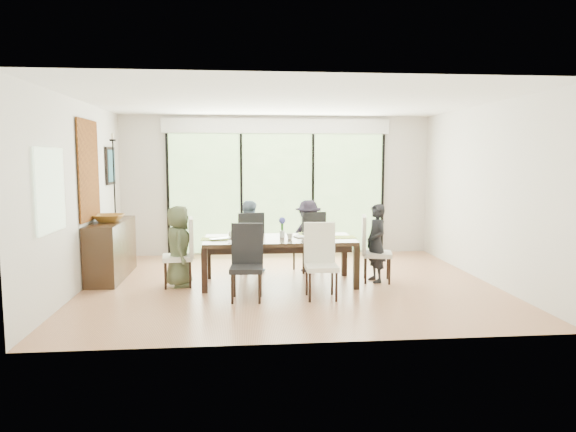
{
  "coord_description": "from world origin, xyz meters",
  "views": [
    {
      "loc": [
        -0.73,
        -7.51,
        1.87
      ],
      "look_at": [
        0.0,
        0.25,
        1.0
      ],
      "focal_mm": 32.0,
      "sensor_mm": 36.0,
      "label": 1
    }
  ],
  "objects": [
    {
      "name": "placemat_paper",
      "position": [
        -0.7,
        -0.27,
        0.7
      ],
      "size": [
        0.41,
        0.3,
        0.01
      ],
      "primitive_type": "cube",
      "color": "white",
      "rests_on": "table_top"
    },
    {
      "name": "candlestick_pan",
      "position": [
        -2.76,
        1.04,
        2.17
      ],
      "size": [
        0.1,
        0.1,
        0.03
      ],
      "primitive_type": "cylinder",
      "color": "black",
      "rests_on": "sideboard"
    },
    {
      "name": "hyacinth_stems",
      "position": [
        -0.1,
        0.08,
        0.86
      ],
      "size": [
        0.04,
        0.04,
        0.15
      ],
      "primitive_type": "cylinder",
      "color": "#337226",
      "rests_on": "table_top"
    },
    {
      "name": "glass_doors",
      "position": [
        0.0,
        2.47,
        1.2
      ],
      "size": [
        4.2,
        0.02,
        2.3
      ],
      "primitive_type": "cube",
      "color": "#598C3F",
      "rests_on": "wall_back"
    },
    {
      "name": "table_leg_fl",
      "position": [
        -1.23,
        -0.4,
        0.32
      ],
      "size": [
        0.08,
        0.08,
        0.64
      ],
      "primitive_type": "cube",
      "color": "black",
      "rests_on": "floor"
    },
    {
      "name": "candle",
      "position": [
        -2.76,
        1.04,
        2.23
      ],
      "size": [
        0.04,
        0.04,
        0.1
      ],
      "primitive_type": "cylinder",
      "color": "silver",
      "rests_on": "sideboard"
    },
    {
      "name": "mullion_b",
      "position": [
        -0.7,
        2.46,
        1.2
      ],
      "size": [
        0.05,
        0.04,
        2.3
      ],
      "primitive_type": "cube",
      "color": "black",
      "rests_on": "wall_back"
    },
    {
      "name": "placemat_left",
      "position": [
        -1.1,
        0.03,
        0.7
      ],
      "size": [
        0.41,
        0.3,
        0.01
      ],
      "primitive_type": "cube",
      "color": "#89A139",
      "rests_on": "table_top"
    },
    {
      "name": "art_frame",
      "position": [
        -2.97,
        1.7,
        1.75
      ],
      "size": [
        0.03,
        0.55,
        0.65
      ],
      "primitive_type": "cube",
      "color": "black",
      "rests_on": "wall_left"
    },
    {
      "name": "wall_left",
      "position": [
        -3.01,
        0.0,
        1.35
      ],
      "size": [
        0.02,
        5.0,
        2.7
      ],
      "primitive_type": "cube",
      "color": "silver",
      "rests_on": "floor"
    },
    {
      "name": "person_far_left",
      "position": [
        -0.6,
        0.86,
        0.6
      ],
      "size": [
        0.57,
        0.37,
        1.19
      ],
      "primitive_type": "imported",
      "rotation": [
        0.0,
        0.0,
        3.1
      ],
      "color": "#7690AB",
      "rests_on": "floor"
    },
    {
      "name": "person_far_right",
      "position": [
        0.4,
        0.86,
        0.6
      ],
      "size": [
        0.62,
        0.45,
        1.19
      ],
      "primitive_type": "imported",
      "rotation": [
        0.0,
        0.0,
        3.34
      ],
      "color": "black",
      "rests_on": "floor"
    },
    {
      "name": "chair_near_left",
      "position": [
        -0.65,
        -0.84,
        0.51
      ],
      "size": [
        0.46,
        0.46,
        1.02
      ],
      "primitive_type": null,
      "rotation": [
        0.0,
        0.0,
        -0.08
      ],
      "color": "black",
      "rests_on": "floor"
    },
    {
      "name": "rail_top",
      "position": [
        0.0,
        4.2,
        0.55
      ],
      "size": [
        6.0,
        0.08,
        0.06
      ],
      "primitive_type": "cube",
      "color": "brown",
      "rests_on": "deck"
    },
    {
      "name": "table_top",
      "position": [
        -0.15,
        0.03,
        0.67
      ],
      "size": [
        2.22,
        1.02,
        0.06
      ],
      "primitive_type": "cube",
      "color": "black",
      "rests_on": "floor"
    },
    {
      "name": "foliage_far",
      "position": [
        -0.6,
        6.5,
        1.62
      ],
      "size": [
        3.6,
        3.6,
        3.6
      ],
      "primitive_type": "sphere",
      "color": "#14380F",
      "rests_on": "ground"
    },
    {
      "name": "platter_snacks",
      "position": [
        -0.7,
        -0.27,
        0.73
      ],
      "size": [
        0.18,
        0.18,
        0.01
      ],
      "primitive_type": "cube",
      "color": "#F0A51C",
      "rests_on": "table_top"
    },
    {
      "name": "mullion_d",
      "position": [
        2.1,
        2.46,
        1.2
      ],
      "size": [
        0.05,
        0.04,
        2.3
      ],
      "primitive_type": "cube",
      "color": "black",
      "rests_on": "wall_back"
    },
    {
      "name": "table_leg_fr",
      "position": [
        0.93,
        -0.4,
        0.32
      ],
      "size": [
        0.08,
        0.08,
        0.64
      ],
      "primitive_type": "cube",
      "color": "black",
      "rests_on": "floor"
    },
    {
      "name": "ceiling",
      "position": [
        0.0,
        0.0,
        2.71
      ],
      "size": [
        6.0,
        5.0,
        0.01
      ],
      "primitive_type": "cube",
      "color": "white",
      "rests_on": "wall_back"
    },
    {
      "name": "floor",
      "position": [
        0.0,
        0.0,
        -0.01
      ],
      "size": [
        6.0,
        5.0,
        0.01
      ],
      "primitive_type": "cube",
      "color": "#92573A",
      "rests_on": "ground"
    },
    {
      "name": "cup_b",
      "position": [
        -0.0,
        -0.07,
        0.74
      ],
      "size": [
        0.12,
        0.12,
        0.09
      ],
      "primitive_type": "imported",
      "rotation": [
        0.0,
        0.0,
        1.96
      ],
      "color": "white",
      "rests_on": "table_top"
    },
    {
      "name": "cup_c",
      "position": [
        0.65,
        0.13,
        0.74
      ],
      "size": [
        0.12,
        0.12,
        0.09
      ],
      "primitive_type": "imported",
      "rotation": [
        0.0,
        0.0,
        3.09
      ],
      "color": "white",
      "rests_on": "table_top"
    },
    {
      "name": "chair_far_right",
      "position": [
        0.4,
        0.88,
        0.51
      ],
      "size": [
        0.55,
        0.55,
        1.02
      ],
      "primitive_type": null,
      "rotation": [
        0.0,
        0.0,
        3.49
      ],
      "color": "black",
      "rests_on": "floor"
    },
    {
      "name": "side_window",
      "position": [
        -2.97,
        -1.2,
        1.5
      ],
      "size": [
        0.02,
        0.9,
        1.0
      ],
      "primitive_type": "cube",
      "color": "#8CAD7F",
      "rests_on": "wall_left"
    },
    {
      "name": "tapestry",
      "position": [
        -2.97,
        0.4,
        1.7
      ],
      "size": [
        0.02,
        1.0,
        1.5
      ],
      "primitive_type": "cube",
      "color": "#8D4414",
      "rests_on": "wall_left"
    },
    {
      "name": "tablet_far_l",
      "position": [
        -0.5,
        0.38,
        0.7
      ],
      "size": [
        0.24,
        0.17,
        0.01
      ],
      "primitive_type": "cube",
      "color": "black",
      "rests_on": "table_top"
    },
    {
      "name": "tablet_far_r",
      "position": [
        0.35,
        0.38,
        0.7
      ],
      "size": [
        0.22,
        0.16,
        0.01
      ],
      "primitive_type": "cube",
      "color": "black",
      "rests_on": "table_top"
    },
    {
      "name": "foliage_mid",
      "position": [
        0.4,
        5.8,
        1.8
      ],
      "size": [
        4.0,
        4.0,
        4.0
      ],
      "primitive_type": "sphere",
      "color": "#14380F",
      "rests_on": "ground"
    },
    {
      "name": "wall_front",
      "position": [
        0.0,
        -2.51,
        1.35
      ],
      "size": [
        6.0,
        0.02,
        2.7
      ],
      "primitive_type": "cube",
      "color": "beige",
      "rests_on": "floor"
    },
    {
      "name": "table_leg_br",
      "position": [
        0.93,
        0.46,
        0.32
      ],
      "size": [
        0.08,
        0.08,
        0.64
      ],
      "primitive_type": "cube",
      "color": "black",
      "rests_on": "floor"
    },
    {
      "name": "deck",
      "position": [
        0.0,
        3.4,
        -0.05
      ],
      "size": [
        6.0,
        1.8,
        0.1
      ],
      "primitive_type": "cube",
      "color": "#4F3222",
      "rests_on": "ground"
    },
    {
      "name": "book",
      "position": [
        0.1,
        0.08,
        0.7
      ],
      "size": [
        0.2,
        0.24,
        0.02
      ],
      "primitive_type": "imported",
      "rotation": [
        0.0,
        0.0,
        0.29
      ],
      "color": "white",
      "rests_on": "table_top"
    },
    {
      "name": "candlestick_base",
      "position": [
        -2.76,
        1.04,
        0.92
      ],
      "size": [
        0.1,
        0.1,
        0.04
      ],
      "primitive_type": "cylinder",
      "color": "black",
      "rests_on": "sideboard"
    },
    {
      "name": "mullion_a",
      "position": [
        -2.1,
        2.46,
        1.2
      ],
      "size": [
        0.05,
        0.04,
        2.3
      ],
      "primitive_type": "cube",
      "color": "black",
      "rests_on": "wall_back"
    },
    {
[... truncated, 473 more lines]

